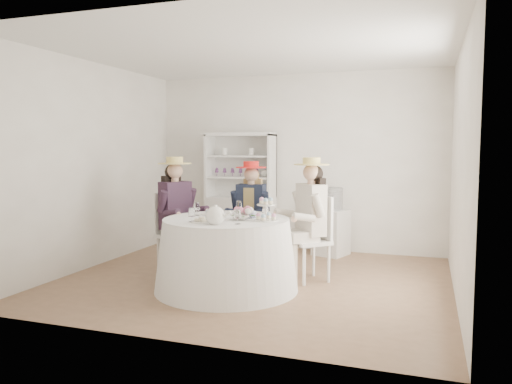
% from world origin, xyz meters
% --- Properties ---
extents(ground, '(4.50, 4.50, 0.00)m').
position_xyz_m(ground, '(0.00, 0.00, 0.00)').
color(ground, brown).
rests_on(ground, ground).
extents(ceiling, '(4.50, 4.50, 0.00)m').
position_xyz_m(ceiling, '(0.00, 0.00, 2.70)').
color(ceiling, white).
rests_on(ceiling, wall_back).
extents(wall_back, '(4.50, 0.00, 4.50)m').
position_xyz_m(wall_back, '(0.00, 2.00, 1.35)').
color(wall_back, silver).
rests_on(wall_back, ground).
extents(wall_front, '(4.50, 0.00, 4.50)m').
position_xyz_m(wall_front, '(0.00, -2.00, 1.35)').
color(wall_front, silver).
rests_on(wall_front, ground).
extents(wall_left, '(0.00, 4.50, 4.50)m').
position_xyz_m(wall_left, '(-2.25, 0.00, 1.35)').
color(wall_left, silver).
rests_on(wall_left, ground).
extents(wall_right, '(0.00, 4.50, 4.50)m').
position_xyz_m(wall_right, '(2.25, 0.00, 1.35)').
color(wall_right, silver).
rests_on(wall_right, ground).
extents(tea_table, '(1.59, 1.59, 0.80)m').
position_xyz_m(tea_table, '(-0.15, -0.47, 0.40)').
color(tea_table, white).
rests_on(tea_table, ground).
extents(hutch, '(1.13, 0.56, 1.81)m').
position_xyz_m(hutch, '(-0.82, 1.76, 0.64)').
color(hutch, silver).
rests_on(hutch, ground).
extents(side_table, '(0.55, 0.55, 0.67)m').
position_xyz_m(side_table, '(0.62, 1.70, 0.33)').
color(side_table, silver).
rests_on(side_table, ground).
extents(hatbox, '(0.42, 0.42, 0.32)m').
position_xyz_m(hatbox, '(0.62, 1.70, 0.83)').
color(hatbox, black).
rests_on(hatbox, side_table).
extents(guest_left, '(0.62, 0.56, 1.47)m').
position_xyz_m(guest_left, '(-1.04, 0.04, 0.83)').
color(guest_left, silver).
rests_on(guest_left, ground).
extents(guest_mid, '(0.51, 0.53, 1.40)m').
position_xyz_m(guest_mid, '(-0.23, 0.56, 0.79)').
color(guest_mid, silver).
rests_on(guest_mid, ground).
extents(guest_right, '(0.62, 0.62, 1.47)m').
position_xyz_m(guest_right, '(0.63, 0.19, 0.83)').
color(guest_right, silver).
rests_on(guest_right, ground).
extents(spare_chair, '(0.58, 0.58, 1.02)m').
position_xyz_m(spare_chair, '(-0.33, 1.29, 0.55)').
color(spare_chair, silver).
rests_on(spare_chair, ground).
extents(teacup_a, '(0.08, 0.08, 0.06)m').
position_xyz_m(teacup_a, '(-0.42, -0.34, 0.83)').
color(teacup_a, white).
rests_on(teacup_a, tea_table).
extents(teacup_b, '(0.10, 0.10, 0.07)m').
position_xyz_m(teacup_b, '(-0.10, -0.19, 0.83)').
color(teacup_b, white).
rests_on(teacup_b, tea_table).
extents(teacup_c, '(0.10, 0.10, 0.07)m').
position_xyz_m(teacup_c, '(0.11, -0.36, 0.84)').
color(teacup_c, white).
rests_on(teacup_c, tea_table).
extents(flower_bowl, '(0.26, 0.26, 0.05)m').
position_xyz_m(flower_bowl, '(0.03, -0.53, 0.83)').
color(flower_bowl, white).
rests_on(flower_bowl, tea_table).
extents(flower_arrangement, '(0.19, 0.19, 0.07)m').
position_xyz_m(flower_arrangement, '(0.06, -0.48, 0.89)').
color(flower_arrangement, '#D96C8D').
rests_on(flower_arrangement, tea_table).
extents(table_teapot, '(0.28, 0.20, 0.21)m').
position_xyz_m(table_teapot, '(-0.09, -0.90, 0.89)').
color(table_teapot, white).
rests_on(table_teapot, tea_table).
extents(sandwich_plate, '(0.23, 0.23, 0.05)m').
position_xyz_m(sandwich_plate, '(-0.29, -0.81, 0.81)').
color(sandwich_plate, white).
rests_on(sandwich_plate, tea_table).
extents(cupcake_stand, '(0.26, 0.26, 0.24)m').
position_xyz_m(cupcake_stand, '(0.32, -0.49, 0.89)').
color(cupcake_stand, white).
rests_on(cupcake_stand, tea_table).
extents(stemware_set, '(0.90, 0.87, 0.15)m').
position_xyz_m(stemware_set, '(-0.15, -0.47, 0.88)').
color(stemware_set, white).
rests_on(stemware_set, tea_table).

